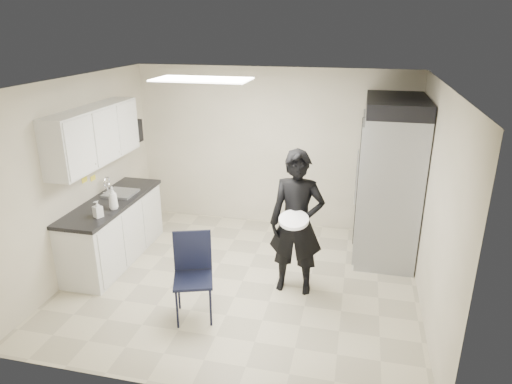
% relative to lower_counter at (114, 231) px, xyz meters
% --- Properties ---
extents(floor, '(4.50, 4.50, 0.00)m').
position_rel_lower_counter_xyz_m(floor, '(1.95, -0.20, -0.43)').
color(floor, '#BAB192').
rests_on(floor, ground).
extents(ceiling, '(4.50, 4.50, 0.00)m').
position_rel_lower_counter_xyz_m(ceiling, '(1.95, -0.20, 2.17)').
color(ceiling, silver).
rests_on(ceiling, back_wall).
extents(back_wall, '(4.50, 0.00, 4.50)m').
position_rel_lower_counter_xyz_m(back_wall, '(1.95, 1.80, 0.87)').
color(back_wall, beige).
rests_on(back_wall, floor).
extents(left_wall, '(0.00, 4.00, 4.00)m').
position_rel_lower_counter_xyz_m(left_wall, '(-0.30, -0.20, 0.87)').
color(left_wall, beige).
rests_on(left_wall, floor).
extents(right_wall, '(0.00, 4.00, 4.00)m').
position_rel_lower_counter_xyz_m(right_wall, '(4.20, -0.20, 0.87)').
color(right_wall, beige).
rests_on(right_wall, floor).
extents(ceiling_panel, '(1.20, 0.60, 0.02)m').
position_rel_lower_counter_xyz_m(ceiling_panel, '(1.35, 0.20, 2.14)').
color(ceiling_panel, white).
rests_on(ceiling_panel, ceiling).
extents(lower_counter, '(0.60, 1.90, 0.86)m').
position_rel_lower_counter_xyz_m(lower_counter, '(0.00, 0.00, 0.00)').
color(lower_counter, silver).
rests_on(lower_counter, floor).
extents(countertop, '(0.64, 1.95, 0.05)m').
position_rel_lower_counter_xyz_m(countertop, '(0.00, 0.00, 0.46)').
color(countertop, black).
rests_on(countertop, lower_counter).
extents(sink, '(0.42, 0.40, 0.14)m').
position_rel_lower_counter_xyz_m(sink, '(0.02, 0.25, 0.44)').
color(sink, gray).
rests_on(sink, countertop).
extents(faucet, '(0.02, 0.02, 0.24)m').
position_rel_lower_counter_xyz_m(faucet, '(-0.18, 0.25, 0.59)').
color(faucet, silver).
rests_on(faucet, countertop).
extents(upper_cabinets, '(0.35, 1.80, 0.75)m').
position_rel_lower_counter_xyz_m(upper_cabinets, '(-0.13, 0.00, 1.40)').
color(upper_cabinets, silver).
rests_on(upper_cabinets, left_wall).
extents(towel_dispenser, '(0.22, 0.30, 0.35)m').
position_rel_lower_counter_xyz_m(towel_dispenser, '(-0.19, 1.15, 1.19)').
color(towel_dispenser, black).
rests_on(towel_dispenser, left_wall).
extents(notice_sticker_left, '(0.00, 0.12, 0.07)m').
position_rel_lower_counter_xyz_m(notice_sticker_left, '(-0.29, -0.10, 0.79)').
color(notice_sticker_left, yellow).
rests_on(notice_sticker_left, left_wall).
extents(notice_sticker_right, '(0.00, 0.12, 0.07)m').
position_rel_lower_counter_xyz_m(notice_sticker_right, '(-0.29, 0.10, 0.75)').
color(notice_sticker_right, yellow).
rests_on(notice_sticker_right, left_wall).
extents(commercial_fridge, '(0.80, 1.35, 2.10)m').
position_rel_lower_counter_xyz_m(commercial_fridge, '(3.78, 1.07, 0.62)').
color(commercial_fridge, gray).
rests_on(commercial_fridge, floor).
extents(fridge_compressor, '(0.80, 1.35, 0.20)m').
position_rel_lower_counter_xyz_m(fridge_compressor, '(3.78, 1.07, 1.77)').
color(fridge_compressor, black).
rests_on(fridge_compressor, commercial_fridge).
extents(folding_chair, '(0.56, 0.56, 0.98)m').
position_rel_lower_counter_xyz_m(folding_chair, '(1.61, -1.08, 0.06)').
color(folding_chair, black).
rests_on(folding_chair, floor).
extents(man_tuxedo, '(0.68, 0.45, 1.84)m').
position_rel_lower_counter_xyz_m(man_tuxedo, '(2.65, -0.22, 0.49)').
color(man_tuxedo, black).
rests_on(man_tuxedo, floor).
extents(bucket_lid, '(0.35, 0.35, 0.04)m').
position_rel_lower_counter_xyz_m(bucket_lid, '(2.65, -0.47, 0.64)').
color(bucket_lid, white).
rests_on(bucket_lid, man_tuxedo).
extents(soap_bottle_a, '(0.16, 0.16, 0.31)m').
position_rel_lower_counter_xyz_m(soap_bottle_a, '(0.21, -0.27, 0.63)').
color(soap_bottle_a, silver).
rests_on(soap_bottle_a, countertop).
extents(soap_bottle_b, '(0.13, 0.13, 0.22)m').
position_rel_lower_counter_xyz_m(soap_bottle_b, '(0.16, -0.57, 0.59)').
color(soap_bottle_b, '#B6B5C2').
rests_on(soap_bottle_b, countertop).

